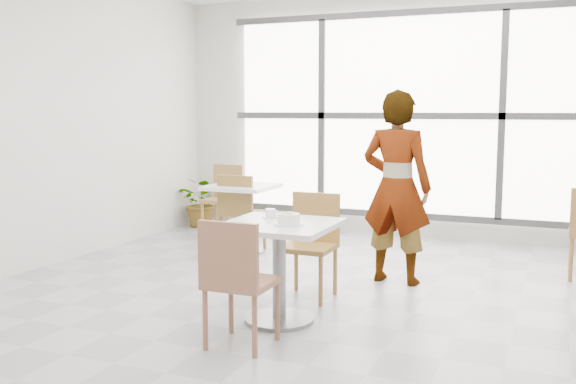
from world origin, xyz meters
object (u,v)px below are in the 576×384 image
at_px(chair_far, 312,238).
at_px(bg_chair_left_far, 225,194).
at_px(main_table, 279,253).
at_px(oatmeal_bowl, 289,219).
at_px(plant_left, 202,202).
at_px(coffee_cup, 271,214).
at_px(bg_table_left, 242,209).
at_px(bg_chair_left_near, 240,208).
at_px(person, 397,187).
at_px(chair_near, 236,275).

bearing_deg(chair_far, bg_chair_left_far, 132.29).
relative_size(main_table, oatmeal_bowl, 3.81).
bearing_deg(plant_left, coffee_cup, -51.91).
xyz_separation_m(chair_far, bg_table_left, (-1.32, 1.30, -0.01)).
distance_m(main_table, bg_chair_left_near, 2.42).
height_order(main_table, bg_chair_left_far, bg_chair_left_far).
distance_m(person, bg_chair_left_near, 2.00).
bearing_deg(coffee_cup, bg_table_left, 122.73).
xyz_separation_m(main_table, chair_near, (-0.03, -0.63, -0.02)).
distance_m(chair_near, oatmeal_bowl, 0.65).
bearing_deg(chair_far, main_table, -87.84).
height_order(chair_near, coffee_cup, chair_near).
relative_size(chair_near, bg_chair_left_far, 1.00).
xyz_separation_m(oatmeal_bowl, bg_table_left, (-1.45, 2.11, -0.31)).
bearing_deg(bg_chair_left_far, person, -30.81).
xyz_separation_m(main_table, oatmeal_bowl, (0.10, -0.06, 0.27)).
relative_size(chair_far, bg_chair_left_near, 1.00).
xyz_separation_m(coffee_cup, plant_left, (-2.42, 3.09, -0.45)).
bearing_deg(person, coffee_cup, 67.04).
relative_size(main_table, person, 0.46).
xyz_separation_m(chair_near, chair_far, (0.00, 1.38, 0.00)).
height_order(person, plant_left, person).
xyz_separation_m(chair_far, person, (0.55, 0.70, 0.38)).
relative_size(coffee_cup, plant_left, 0.24).
distance_m(oatmeal_bowl, bg_table_left, 2.58).
relative_size(coffee_cup, person, 0.09).
bearing_deg(oatmeal_bowl, coffee_cup, 136.26).
relative_size(chair_far, plant_left, 1.31).
relative_size(person, plant_left, 2.63).
bearing_deg(bg_chair_left_near, chair_near, 116.65).
xyz_separation_m(oatmeal_bowl, bg_chair_left_far, (-2.18, 3.06, -0.29)).
bearing_deg(main_table, person, 70.08).
height_order(bg_chair_left_far, plant_left, bg_chair_left_far).
xyz_separation_m(person, bg_chair_left_near, (-1.88, 0.56, -0.38)).
distance_m(bg_chair_left_far, plant_left, 0.58).
xyz_separation_m(bg_chair_left_near, plant_left, (-1.21, 1.26, -0.17)).
height_order(coffee_cup, bg_table_left, coffee_cup).
height_order(main_table, bg_table_left, same).
bearing_deg(bg_table_left, oatmeal_bowl, -55.45).
xyz_separation_m(main_table, bg_table_left, (-1.35, 2.05, -0.04)).
xyz_separation_m(chair_near, person, (0.56, 2.08, 0.38)).
bearing_deg(bg_chair_left_far, coffee_cup, -55.62).
bearing_deg(bg_chair_left_near, person, 163.47).
bearing_deg(bg_table_left, coffee_cup, -57.27).
distance_m(chair_near, plant_left, 4.65).
height_order(chair_far, person, person).
xyz_separation_m(chair_near, coffee_cup, (-0.12, 0.81, 0.28)).
relative_size(person, bg_chair_left_near, 2.01).
distance_m(chair_far, bg_table_left, 1.85).
height_order(bg_chair_left_near, plant_left, bg_chair_left_near).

